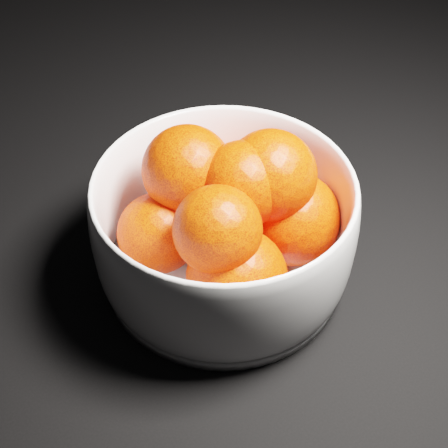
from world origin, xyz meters
TOP-DOWN VIEW (x-y plane):
  - bowl at (0.25, 0.25)m, footprint 0.24×0.24m
  - orange_pile at (0.26, 0.25)m, footprint 0.20×0.20m

SIDE VIEW (x-z plane):
  - bowl at x=0.25m, z-range 0.00..0.12m
  - orange_pile at x=0.26m, z-range 0.01..0.15m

